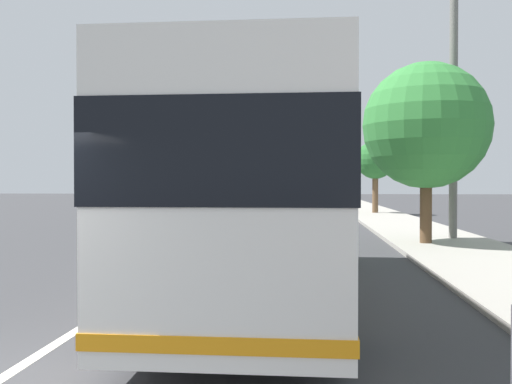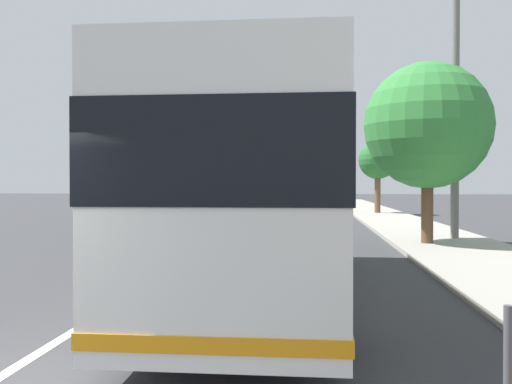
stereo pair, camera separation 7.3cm
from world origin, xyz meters
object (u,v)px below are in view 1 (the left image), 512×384
roadside_tree_mid_block (426,126)px  roadside_tree_far_block (375,161)px  utility_pole (453,116)px  car_ahead_same_lane (282,213)px  car_side_street (297,201)px  coach_bus (263,189)px

roadside_tree_mid_block → roadside_tree_far_block: size_ratio=1.21×
utility_pole → car_ahead_same_lane: bearing=49.3°
roadside_tree_mid_block → utility_pole: utility_pole is taller
roadside_tree_mid_block → car_side_street: bearing=10.4°
coach_bus → roadside_tree_far_block: size_ratio=2.21×
roadside_tree_far_block → roadside_tree_mid_block: bearing=178.0°
coach_bus → car_side_street: coach_bus is taller
coach_bus → utility_pole: size_ratio=1.23×
roadside_tree_mid_block → roadside_tree_far_block: roadside_tree_mid_block is taller
car_ahead_same_lane → utility_pole: 9.08m
utility_pole → roadside_tree_mid_block: bearing=143.8°
car_side_street → roadside_tree_mid_block: 25.55m
roadside_tree_mid_block → utility_pole: size_ratio=0.67×
car_ahead_same_lane → roadside_tree_far_block: bearing=-27.3°
coach_bus → roadside_tree_far_block: 27.81m
coach_bus → roadside_tree_far_block: (27.25, -5.30, 1.64)m
coach_bus → car_ahead_same_lane: bearing=1.1°
car_ahead_same_lane → coach_bus: bearing=179.3°
roadside_tree_far_block → car_side_street: bearing=42.4°
roadside_tree_mid_block → roadside_tree_far_block: 19.18m
coach_bus → car_side_street: (33.01, -0.04, -1.26)m
coach_bus → roadside_tree_far_block: roadside_tree_far_block is taller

